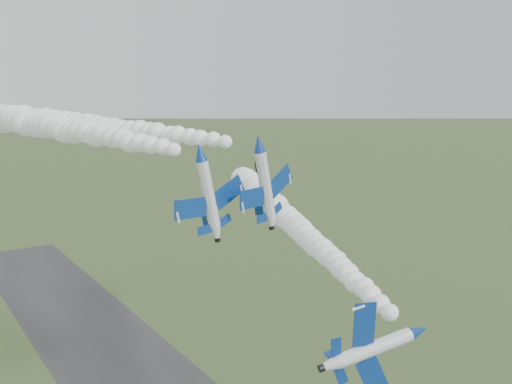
% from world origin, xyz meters
% --- Properties ---
extents(jet_lead, '(5.32, 11.31, 9.26)m').
position_xyz_m(jet_lead, '(5.31, -2.89, 30.41)').
color(jet_lead, white).
extents(smoke_trail_jet_lead, '(20.17, 60.44, 4.75)m').
position_xyz_m(smoke_trail_jet_lead, '(15.12, 28.99, 32.95)').
color(smoke_trail_jet_lead, white).
extents(jet_pair_left, '(10.40, 12.61, 3.63)m').
position_xyz_m(jet_pair_left, '(-3.63, 22.83, 45.38)').
color(jet_pair_left, white).
extents(smoke_trail_jet_pair_left, '(15.72, 74.83, 5.68)m').
position_xyz_m(smoke_trail_jet_pair_left, '(-9.72, 62.50, 46.24)').
color(smoke_trail_jet_pair_left, white).
extents(jet_pair_right, '(10.65, 12.72, 3.84)m').
position_xyz_m(jet_pair_right, '(4.44, 22.44, 46.01)').
color(jet_pair_right, white).
extents(smoke_trail_jet_pair_right, '(23.34, 62.84, 4.56)m').
position_xyz_m(smoke_trail_jet_pair_right, '(-5.15, 56.77, 46.72)').
color(smoke_trail_jet_pair_right, white).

